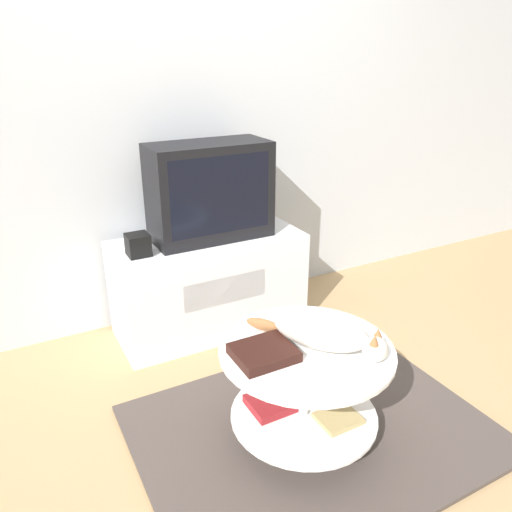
{
  "coord_description": "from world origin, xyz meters",
  "views": [
    {
      "loc": [
        -1.03,
        -1.39,
        1.54
      ],
      "look_at": [
        -0.01,
        0.51,
        0.65
      ],
      "focal_mm": 35.0,
      "sensor_mm": 36.0,
      "label": 1
    }
  ],
  "objects_px": {
    "tv": "(211,191)",
    "speaker": "(138,245)",
    "cat": "(323,332)",
    "dvd_box": "(263,352)"
  },
  "relations": [
    {
      "from": "tv",
      "to": "dvd_box",
      "type": "xyz_separation_m",
      "value": [
        -0.25,
        -1.05,
        -0.34
      ]
    },
    {
      "from": "cat",
      "to": "tv",
      "type": "bearing_deg",
      "value": 144.12
    },
    {
      "from": "dvd_box",
      "to": "cat",
      "type": "distance_m",
      "value": 0.25
    },
    {
      "from": "cat",
      "to": "dvd_box",
      "type": "bearing_deg",
      "value": -136.68
    },
    {
      "from": "speaker",
      "to": "dvd_box",
      "type": "bearing_deg",
      "value": -79.01
    },
    {
      "from": "tv",
      "to": "speaker",
      "type": "bearing_deg",
      "value": -170.68
    },
    {
      "from": "tv",
      "to": "speaker",
      "type": "height_order",
      "value": "tv"
    },
    {
      "from": "speaker",
      "to": "dvd_box",
      "type": "distance_m",
      "value": 1.0
    },
    {
      "from": "tv",
      "to": "speaker",
      "type": "relative_size",
      "value": 5.76
    },
    {
      "from": "tv",
      "to": "cat",
      "type": "relative_size",
      "value": 1.3
    }
  ]
}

